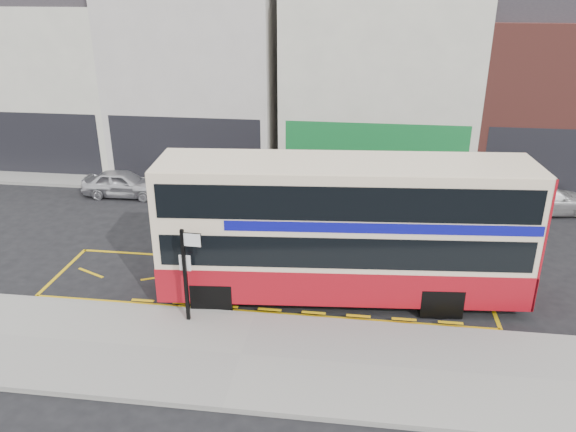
# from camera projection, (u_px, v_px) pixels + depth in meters

# --- Properties ---
(ground) EXTENTS (120.00, 120.00, 0.00)m
(ground) POSITION_uv_depth(u_px,v_px,m) (257.00, 311.00, 16.72)
(ground) COLOR black
(ground) RESTS_ON ground
(pavement) EXTENTS (40.00, 4.00, 0.15)m
(pavement) POSITION_uv_depth(u_px,v_px,m) (241.00, 356.00, 14.59)
(pavement) COLOR gray
(pavement) RESTS_ON ground
(kerb) EXTENTS (40.00, 0.15, 0.15)m
(kerb) POSITION_uv_depth(u_px,v_px,m) (255.00, 316.00, 16.35)
(kerb) COLOR gray
(kerb) RESTS_ON ground
(far_pavement) EXTENTS (50.00, 3.00, 0.15)m
(far_pavement) POSITION_uv_depth(u_px,v_px,m) (299.00, 186.00, 26.74)
(far_pavement) COLOR gray
(far_pavement) RESTS_ON ground
(road_markings) EXTENTS (14.00, 3.40, 0.01)m
(road_markings) POSITION_uv_depth(u_px,v_px,m) (266.00, 284.00, 18.18)
(road_markings) COLOR gold
(road_markings) RESTS_ON ground
(terrace_far_left) EXTENTS (8.00, 8.01, 10.80)m
(terrace_far_left) POSITION_uv_depth(u_px,v_px,m) (59.00, 67.00, 30.18)
(terrace_far_left) COLOR beige
(terrace_far_left) RESTS_ON ground
(terrace_left) EXTENTS (8.00, 8.01, 11.80)m
(terrace_left) POSITION_uv_depth(u_px,v_px,m) (203.00, 60.00, 29.02)
(terrace_left) COLOR silver
(terrace_left) RESTS_ON ground
(terrace_green_shop) EXTENTS (9.00, 8.01, 11.30)m
(terrace_green_shop) POSITION_uv_depth(u_px,v_px,m) (378.00, 68.00, 28.03)
(terrace_green_shop) COLOR beige
(terrace_green_shop) RESTS_ON ground
(terrace_right) EXTENTS (9.00, 8.01, 10.30)m
(terrace_right) POSITION_uv_depth(u_px,v_px,m) (565.00, 82.00, 27.13)
(terrace_right) COLOR brown
(terrace_right) RESTS_ON ground
(double_decker_bus) EXTENTS (11.07, 3.41, 4.35)m
(double_decker_bus) POSITION_uv_depth(u_px,v_px,m) (344.00, 228.00, 16.69)
(double_decker_bus) COLOR beige
(double_decker_bus) RESTS_ON ground
(bus_stop_post) EXTENTS (0.70, 0.13, 2.81)m
(bus_stop_post) POSITION_uv_depth(u_px,v_px,m) (187.00, 266.00, 15.40)
(bus_stop_post) COLOR black
(bus_stop_post) RESTS_ON pavement
(car_silver) EXTENTS (3.59, 1.50, 1.22)m
(car_silver) POSITION_uv_depth(u_px,v_px,m) (123.00, 183.00, 25.43)
(car_silver) COLOR silver
(car_silver) RESTS_ON ground
(car_grey) EXTENTS (4.48, 2.32, 1.41)m
(car_grey) POSITION_uv_depth(u_px,v_px,m) (305.00, 187.00, 24.74)
(car_grey) COLOR #474C50
(car_grey) RESTS_ON ground
(car_white) EXTENTS (4.46, 2.51, 1.22)m
(car_white) POSITION_uv_depth(u_px,v_px,m) (545.00, 199.00, 23.62)
(car_white) COLOR #BCBCBC
(car_white) RESTS_ON ground
(street_tree_right) EXTENTS (2.08, 2.08, 4.49)m
(street_tree_right) POSITION_uv_depth(u_px,v_px,m) (402.00, 122.00, 26.00)
(street_tree_right) COLOR #312515
(street_tree_right) RESTS_ON ground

